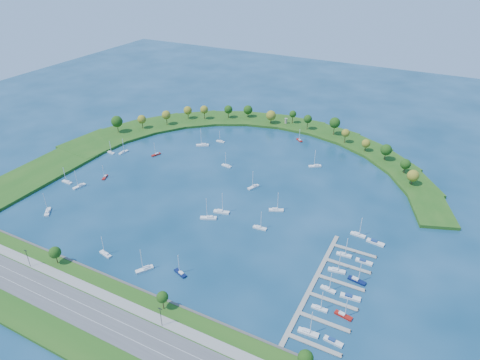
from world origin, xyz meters
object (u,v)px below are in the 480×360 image
at_px(harbor_tower, 286,121).
at_px(docked_boat_6, 337,270).
at_px(moored_boat_9, 145,269).
at_px(docked_boat_3, 343,315).
at_px(moored_boat_16, 299,140).
at_px(moored_boat_7, 123,152).
at_px(docked_boat_2, 319,308).
at_px(docked_boat_8, 344,254).
at_px(docked_boat_10, 358,234).
at_px(moored_boat_8, 48,212).
at_px(dock_system, 328,289).
at_px(moored_boat_15, 276,210).
at_px(moored_boat_12, 79,186).
at_px(moored_boat_10, 203,145).
at_px(docked_boat_9, 364,262).
at_px(moored_boat_5, 67,182).
at_px(moored_boat_0, 220,141).
at_px(moored_boat_19, 227,165).
at_px(moored_boat_1, 105,177).
at_px(docked_boat_1, 333,341).
at_px(docked_boat_7, 357,280).
at_px(moored_boat_2, 105,254).
at_px(moored_boat_3, 260,227).
at_px(moored_boat_4, 221,211).
at_px(docked_boat_0, 308,332).
at_px(moored_boat_17, 111,152).
at_px(moored_boat_11, 180,273).
at_px(docked_boat_4, 328,289).
at_px(docked_boat_5, 350,297).
at_px(moored_boat_6, 156,154).
at_px(moored_boat_18, 209,217).
at_px(moored_boat_13, 254,187).

bearing_deg(harbor_tower, docked_boat_6, -60.43).
xyz_separation_m(moored_boat_9, docked_boat_3, (95.21, 16.22, -0.04)).
relative_size(moored_boat_9, moored_boat_16, 1.30).
xyz_separation_m(moored_boat_7, docked_boat_2, (182.14, -81.87, -0.02)).
height_order(harbor_tower, docked_boat_8, docked_boat_8).
height_order(docked_boat_2, docked_boat_10, docked_boat_10).
height_order(moored_boat_8, docked_boat_2, moored_boat_8).
bearing_deg(docked_boat_10, harbor_tower, 129.47).
bearing_deg(dock_system, docked_boat_10, 86.83).
xyz_separation_m(dock_system, moored_boat_15, (-47.08, 49.05, 0.58)).
relative_size(moored_boat_12, docked_boat_10, 1.05).
bearing_deg(harbor_tower, moored_boat_10, -121.95).
bearing_deg(moored_boat_7, docked_boat_9, -93.50).
distance_m(moored_boat_5, moored_boat_12, 11.60).
xyz_separation_m(dock_system, moored_boat_0, (-125.60, 119.55, 0.51)).
bearing_deg(moored_boat_0, moored_boat_19, 124.95).
bearing_deg(moored_boat_8, moored_boat_15, -100.99).
bearing_deg(moored_boat_0, dock_system, 135.86).
relative_size(moored_boat_1, docked_boat_9, 1.17).
height_order(moored_boat_0, moored_boat_12, moored_boat_12).
bearing_deg(harbor_tower, docked_boat_1, -63.32).
relative_size(moored_boat_10, docked_boat_6, 1.16).
bearing_deg(docked_boat_1, moored_boat_5, 174.12).
distance_m(moored_boat_7, moored_boat_10, 60.95).
bearing_deg(moored_boat_9, docked_boat_1, 123.10).
height_order(moored_boat_5, docked_boat_1, moored_boat_5).
xyz_separation_m(moored_boat_1, docked_boat_7, (177.97, -20.98, 0.07)).
relative_size(moored_boat_10, docked_boat_9, 1.70).
bearing_deg(docked_boat_10, moored_boat_2, -142.66).
bearing_deg(moored_boat_12, moored_boat_3, 107.88).
height_order(moored_boat_4, moored_boat_7, moored_boat_4).
distance_m(moored_boat_19, docked_boat_0, 152.17).
relative_size(moored_boat_2, docked_boat_1, 1.39).
bearing_deg(moored_boat_5, moored_boat_17, -82.00).
xyz_separation_m(moored_boat_9, moored_boat_11, (17.23, 5.85, -0.05)).
relative_size(docked_boat_4, docked_boat_5, 1.15).
distance_m(harbor_tower, moored_boat_5, 185.28).
bearing_deg(docked_boat_3, moored_boat_2, -162.64).
bearing_deg(moored_boat_9, moored_boat_8, -66.59).
xyz_separation_m(moored_boat_2, moored_boat_6, (-47.41, 105.61, -0.02)).
bearing_deg(moored_boat_3, docked_boat_5, -31.04).
xyz_separation_m(moored_boat_11, moored_boat_18, (-11.75, 46.38, 0.08)).
distance_m(moored_boat_18, docked_boat_8, 79.32).
xyz_separation_m(moored_boat_1, moored_boat_9, (82.77, -61.25, 0.08)).
bearing_deg(moored_boat_5, moored_boat_13, -153.81).
xyz_separation_m(moored_boat_2, moored_boat_7, (-72.04, 97.28, 0.00)).
bearing_deg(docked_boat_1, dock_system, 117.58).
height_order(moored_boat_2, docked_boat_9, moored_boat_2).
bearing_deg(moored_boat_3, moored_boat_12, -178.86).
bearing_deg(docked_boat_5, docked_boat_1, -95.05).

